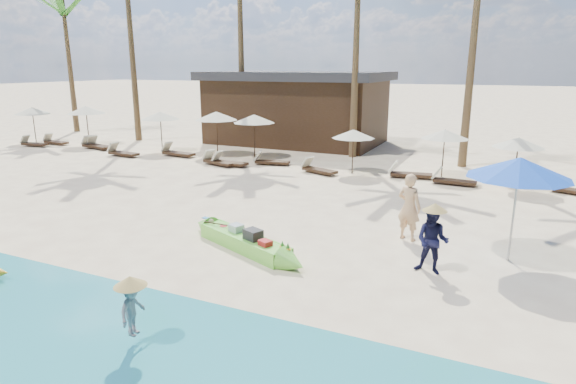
% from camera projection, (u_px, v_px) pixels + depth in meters
% --- Properties ---
extents(ground, '(240.00, 240.00, 0.00)m').
position_uv_depth(ground, '(307.00, 267.00, 11.47)').
color(ground, '#FEEBBC').
rests_on(ground, ground).
extents(green_canoe, '(4.70, 2.21, 0.63)m').
position_uv_depth(green_canoe, '(244.00, 241.00, 12.55)').
color(green_canoe, '#72DC43').
rests_on(green_canoe, ground).
extents(tourist, '(0.78, 0.63, 1.86)m').
position_uv_depth(tourist, '(409.00, 207.00, 13.06)').
color(tourist, '#DEAA77').
rests_on(tourist, ground).
extents(vendor_green, '(0.81, 0.67, 1.56)m').
position_uv_depth(vendor_green, '(432.00, 241.00, 10.96)').
color(vendor_green, '#131434').
rests_on(vendor_green, ground).
extents(vendor_yellow, '(0.46, 0.68, 0.97)m').
position_uv_depth(vendor_yellow, '(133.00, 309.00, 8.13)').
color(vendor_yellow, gray).
rests_on(vendor_yellow, ground).
extents(blue_umbrella, '(2.40, 2.40, 2.58)m').
position_uv_depth(blue_umbrella, '(519.00, 168.00, 11.28)').
color(blue_umbrella, '#99999E').
rests_on(blue_umbrella, ground).
extents(resort_parasol_0, '(2.10, 2.10, 2.16)m').
position_uv_depth(resort_parasol_0, '(32.00, 111.00, 29.68)').
color(resort_parasol_0, '#322014').
rests_on(resort_parasol_0, ground).
extents(lounger_0_left, '(1.73, 0.71, 0.57)m').
position_uv_depth(lounger_0_left, '(33.00, 143.00, 28.50)').
color(lounger_0_left, '#322014').
rests_on(lounger_0_left, ground).
extents(lounger_0_right, '(1.72, 0.59, 0.58)m').
position_uv_depth(lounger_0_right, '(55.00, 141.00, 29.20)').
color(lounger_0_right, '#322014').
rests_on(lounger_0_right, ground).
extents(resort_parasol_1, '(2.25, 2.25, 2.32)m').
position_uv_depth(resort_parasol_1, '(86.00, 110.00, 28.66)').
color(resort_parasol_1, '#322014').
rests_on(resort_parasol_1, ground).
extents(lounger_1_left, '(1.96, 0.73, 0.65)m').
position_uv_depth(lounger_1_left, '(95.00, 145.00, 27.68)').
color(lounger_1_left, '#322014').
rests_on(lounger_1_left, ground).
extents(lounger_1_right, '(1.97, 1.05, 0.64)m').
position_uv_depth(lounger_1_right, '(98.00, 145.00, 27.65)').
color(lounger_1_right, '#322014').
rests_on(lounger_1_right, ground).
extents(resort_parasol_2, '(2.14, 2.14, 2.20)m').
position_uv_depth(resort_parasol_2, '(160.00, 116.00, 26.43)').
color(resort_parasol_2, '#322014').
rests_on(resort_parasol_2, ground).
extents(lounger_2_left, '(1.89, 0.71, 0.63)m').
position_uv_depth(lounger_2_left, '(122.00, 152.00, 25.43)').
color(lounger_2_left, '#322014').
rests_on(lounger_2_left, ground).
extents(resort_parasol_3, '(2.25, 2.25, 2.31)m').
position_uv_depth(resort_parasol_3, '(216.00, 116.00, 25.28)').
color(resort_parasol_3, '#322014').
rests_on(resort_parasol_3, ground).
extents(lounger_3_left, '(1.91, 0.67, 0.64)m').
position_uv_depth(lounger_3_left, '(177.00, 152.00, 25.39)').
color(lounger_3_left, '#322014').
rests_on(lounger_3_left, ground).
extents(lounger_3_right, '(1.94, 1.04, 0.63)m').
position_uv_depth(lounger_3_right, '(218.00, 161.00, 23.13)').
color(lounger_3_right, '#322014').
rests_on(lounger_3_right, ground).
extents(resort_parasol_4, '(2.16, 2.16, 2.22)m').
position_uv_depth(resort_parasol_4, '(254.00, 119.00, 24.68)').
color(resort_parasol_4, '#322014').
rests_on(resort_parasol_4, ground).
extents(lounger_4_left, '(1.79, 0.58, 0.61)m').
position_uv_depth(lounger_4_left, '(228.00, 162.00, 22.95)').
color(lounger_4_left, '#322014').
rests_on(lounger_4_left, ground).
extents(lounger_4_right, '(1.81, 0.93, 0.59)m').
position_uv_depth(lounger_4_right, '(270.00, 161.00, 23.21)').
color(lounger_4_right, '#322014').
rests_on(lounger_4_right, ground).
extents(resort_parasol_5, '(1.89, 1.89, 1.95)m').
position_uv_depth(resort_parasol_5, '(353.00, 134.00, 21.02)').
color(resort_parasol_5, '#322014').
rests_on(resort_parasol_5, ground).
extents(lounger_5_left, '(1.84, 1.10, 0.60)m').
position_uv_depth(lounger_5_left, '(317.00, 169.00, 21.40)').
color(lounger_5_left, '#322014').
rests_on(lounger_5_left, ground).
extents(resort_parasol_6, '(1.99, 1.99, 2.05)m').
position_uv_depth(resort_parasol_6, '(445.00, 134.00, 20.30)').
color(resort_parasol_6, '#322014').
rests_on(resort_parasol_6, ground).
extents(lounger_6_left, '(1.90, 0.84, 0.62)m').
position_uv_depth(lounger_6_left, '(408.00, 173.00, 20.50)').
color(lounger_6_left, '#322014').
rests_on(lounger_6_left, ground).
extents(lounger_6_right, '(1.75, 0.58, 0.59)m').
position_uv_depth(lounger_6_right, '(452.00, 180.00, 19.35)').
color(lounger_6_right, '#322014').
rests_on(lounger_6_right, ground).
extents(resort_parasol_7, '(1.93, 1.93, 1.99)m').
position_uv_depth(resort_parasol_7, '(519.00, 143.00, 18.42)').
color(resort_parasol_7, '#322014').
rests_on(resort_parasol_7, ground).
extents(lounger_7_left, '(1.70, 0.93, 0.55)m').
position_uv_depth(lounger_7_left, '(570.00, 189.00, 17.97)').
color(lounger_7_left, '#322014').
rests_on(lounger_7_left, ground).
extents(palm_0, '(2.08, 2.08, 9.90)m').
position_uv_depth(palm_0, '(64.00, 13.00, 32.98)').
color(palm_0, brown).
rests_on(palm_0, ground).
extents(pavilion_west, '(10.80, 6.60, 4.30)m').
position_uv_depth(pavilion_west, '(297.00, 107.00, 29.52)').
color(pavilion_west, '#322014').
rests_on(pavilion_west, ground).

